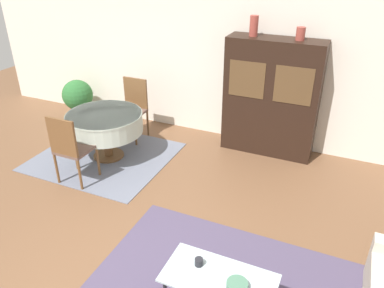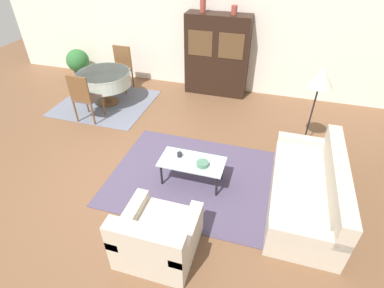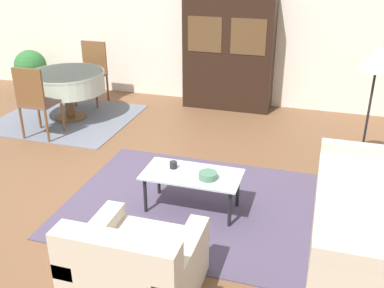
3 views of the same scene
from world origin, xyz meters
The scene contains 17 objects.
ground_plane centered at (0.00, 0.00, 0.00)m, with size 14.00×14.00×0.00m, color brown.
wall_back centered at (0.00, 3.63, 1.35)m, with size 10.00×0.06×2.70m.
area_rug centered at (1.05, 0.22, 0.00)m, with size 2.70×2.09×0.01m.
dining_rug centered at (-1.63, 2.06, 0.01)m, with size 2.04×1.84×0.01m.
couch centered at (2.77, 0.14, 0.28)m, with size 0.92×2.08×0.80m.
armchair centered at (0.98, -1.23, 0.28)m, with size 0.91×0.88×0.77m.
coffee_table centered at (1.03, 0.12, 0.38)m, with size 1.00×0.51×0.41m.
display_cabinet centered at (0.67, 3.35, 0.91)m, with size 1.43×0.46×1.82m.
dining_table centered at (-1.57, 2.10, 0.59)m, with size 1.16×1.16×0.74m.
dining_chair_near centered at (-1.57, 1.29, 0.59)m, with size 0.44×0.44×1.02m.
dining_chair_far centered at (-1.57, 2.90, 0.59)m, with size 0.44×0.44×1.02m.
floor_lamp centered at (2.73, 1.55, 1.35)m, with size 0.41×0.41×1.56m.
cup centered at (0.81, 0.19, 0.46)m, with size 0.08×0.08×0.07m.
bowl centered at (1.21, 0.07, 0.45)m, with size 0.18×0.18×0.07m.
vase_tall centered at (0.31, 3.35, 1.97)m, with size 0.12×0.12×0.29m.
vase_short centered at (0.99, 3.35, 1.91)m, with size 0.13×0.13×0.18m.
potted_plant centered at (-2.98, 3.15, 0.44)m, with size 0.58×0.58×0.76m.
Camera 2 is at (2.03, -3.25, 3.35)m, focal length 28.00 mm.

